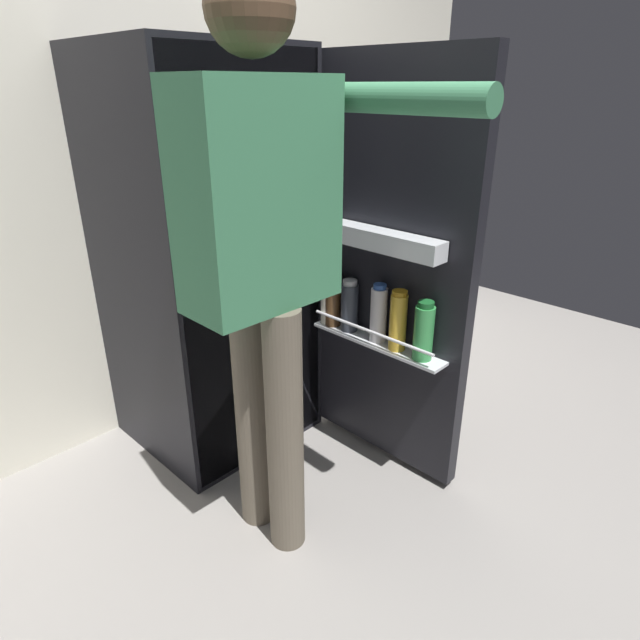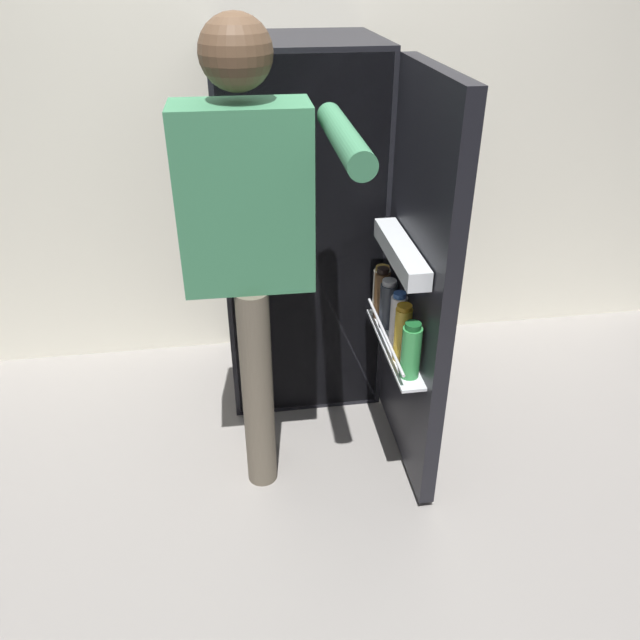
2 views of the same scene
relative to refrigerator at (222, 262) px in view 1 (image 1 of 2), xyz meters
name	(u,v)px [view 1 (image 1 of 2)]	position (x,y,z in m)	size (l,w,h in m)	color
ground_plane	(306,482)	(-0.03, -0.51, -0.80)	(5.12, 5.12, 0.00)	gray
kitchen_wall	(143,120)	(-0.03, 0.44, 0.53)	(4.40, 0.10, 2.66)	silver
refrigerator	(222,262)	(0.00, 0.00, 0.00)	(0.75, 1.33, 1.60)	black
person	(263,240)	(-0.27, -0.59, 0.26)	(0.55, 0.78, 1.74)	#665B4C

